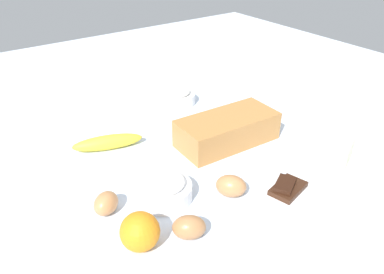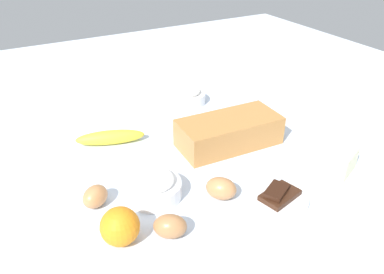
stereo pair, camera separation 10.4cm
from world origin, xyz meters
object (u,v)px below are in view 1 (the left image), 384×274
Objects in this scene: loaf_pan at (227,129)px; egg_beside_bowl at (231,186)px; banana at (108,142)px; butter_block at (337,152)px; egg_near_butter at (106,203)px; flour_bowl at (177,96)px; chocolate_plate at (287,190)px; egg_loose at (189,227)px; orange_fruit at (140,232)px; sugar_bowl at (165,188)px.

egg_beside_bowl is at bearing 54.85° from loaf_pan.
butter_block is at bearing 138.34° from banana.
loaf_pan is at bearing -169.40° from egg_near_butter.
flour_bowl is 0.95× the size of chocolate_plate.
butter_block is at bearing 179.72° from egg_loose.
chocolate_plate is (0.20, 0.02, -0.02)m from butter_block.
egg_loose is at bearing -4.67° from chocolate_plate.
orange_fruit is at bearing -3.60° from butter_block.
sugar_bowl is at bearing -16.55° from butter_block.
orange_fruit is at bearing 30.50° from loaf_pan.
loaf_pan reaches higher than sugar_bowl.
loaf_pan is at bearing -127.80° from egg_beside_bowl.
egg_loose is at bearing 58.65° from flour_bowl.
loaf_pan reaches higher than egg_beside_bowl.
banana is 2.80× the size of egg_loose.
loaf_pan is 2.31× the size of flour_bowl.
loaf_pan is at bearing -152.15° from orange_fruit.
chocolate_plate is at bearing 171.30° from orange_fruit.
egg_loose is (0.01, 0.40, 0.00)m from banana.
butter_block is (-0.14, 0.54, 0.00)m from flour_bowl.
butter_block is at bearing -174.62° from chocolate_plate.
banana is 2.11× the size of butter_block.
sugar_bowl is 0.13m from egg_near_butter.
egg_loose is at bearing -0.28° from butter_block.
egg_beside_bowl is (0.31, -0.05, -0.00)m from butter_block.
chocolate_plate is at bearing 84.67° from loaf_pan.
orange_fruit reaches higher than sugar_bowl.
orange_fruit is 0.10m from egg_loose.
banana is at bearing -26.87° from loaf_pan.
sugar_bowl is 0.66× the size of banana.
loaf_pan reaches higher than chocolate_plate.
loaf_pan is 3.17× the size of butter_block.
egg_loose reaches higher than chocolate_plate.
egg_loose is at bearing 122.19° from egg_near_butter.
chocolate_plate is at bearing 145.86° from egg_beside_bowl.
loaf_pan is 0.26m from chocolate_plate.
banana is 0.26m from egg_near_butter.
sugar_bowl is 0.15m from orange_fruit.
sugar_bowl reaches higher than flour_bowl.
butter_block is 0.59m from egg_near_butter.
flour_bowl reaches higher than egg_loose.
orange_fruit reaches higher than butter_block.
butter_block is (-0.45, 0.40, 0.01)m from banana.
loaf_pan is 0.30m from sugar_bowl.
chocolate_plate is at bearing 120.69° from banana.
chocolate_plate is (-0.24, 0.15, -0.02)m from sugar_bowl.
butter_block reaches higher than egg_loose.
chocolate_plate is at bearing 175.33° from egg_loose.
flour_bowl reaches higher than banana.
flour_bowl is 1.75× the size of egg_beside_bowl.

